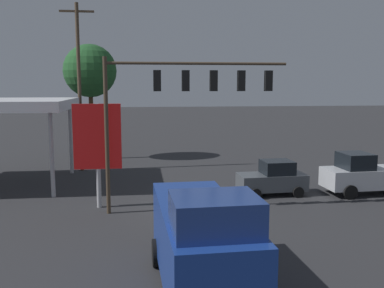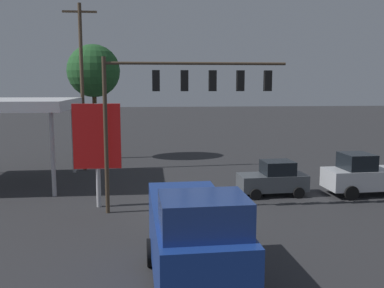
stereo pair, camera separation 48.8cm
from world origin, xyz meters
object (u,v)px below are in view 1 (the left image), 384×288
object	(u,v)px
street_tree	(90,71)
price_sign	(97,139)
delivery_truck	(201,242)
traffic_signal_assembly	(183,93)
pickup_parked	(366,175)
hatchback_crossing	(273,178)
utility_pole	(79,84)

from	to	relation	value
street_tree	price_sign	bearing A→B (deg)	97.45
delivery_truck	traffic_signal_assembly	bearing A→B (deg)	175.66
price_sign	pickup_parked	xyz separation A→B (m)	(-15.01, -1.00, -2.42)
traffic_signal_assembly	price_sign	world-z (taller)	traffic_signal_assembly
price_sign	pickup_parked	distance (m)	15.24
hatchback_crossing	price_sign	bearing A→B (deg)	5.27
traffic_signal_assembly	price_sign	distance (m)	4.94
price_sign	hatchback_crossing	bearing A→B (deg)	-171.60
utility_pole	delivery_truck	distance (m)	21.15
street_tree	delivery_truck	bearing A→B (deg)	103.26
traffic_signal_assembly	utility_pole	world-z (taller)	utility_pole
traffic_signal_assembly	delivery_truck	distance (m)	9.75
utility_pole	hatchback_crossing	xyz separation A→B (m)	(-11.77, 8.43, -5.31)
pickup_parked	hatchback_crossing	bearing A→B (deg)	-6.97
traffic_signal_assembly	pickup_parked	world-z (taller)	traffic_signal_assembly
utility_pole	hatchback_crossing	world-z (taller)	utility_pole
pickup_parked	hatchback_crossing	distance (m)	5.41
delivery_truck	pickup_parked	size ratio (longest dim) A/B	1.30
price_sign	hatchback_crossing	size ratio (longest dim) A/B	1.36
traffic_signal_assembly	price_sign	bearing A→B (deg)	-14.35
pickup_parked	hatchback_crossing	world-z (taller)	pickup_parked
price_sign	street_tree	xyz separation A→B (m)	(1.92, -14.71, 3.81)
utility_pole	price_sign	xyz separation A→B (m)	(-2.15, 9.85, -2.73)
utility_pole	pickup_parked	size ratio (longest dim) A/B	2.26
utility_pole	hatchback_crossing	distance (m)	15.42
delivery_truck	hatchback_crossing	distance (m)	12.72
price_sign	delivery_truck	xyz separation A→B (m)	(-3.87, 9.90, -1.83)
pickup_parked	price_sign	bearing A→B (deg)	1.30
street_tree	pickup_parked	bearing A→B (deg)	141.00
pickup_parked	utility_pole	bearing A→B (deg)	-29.78
delivery_truck	pickup_parked	world-z (taller)	delivery_truck
price_sign	traffic_signal_assembly	bearing A→B (deg)	165.65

